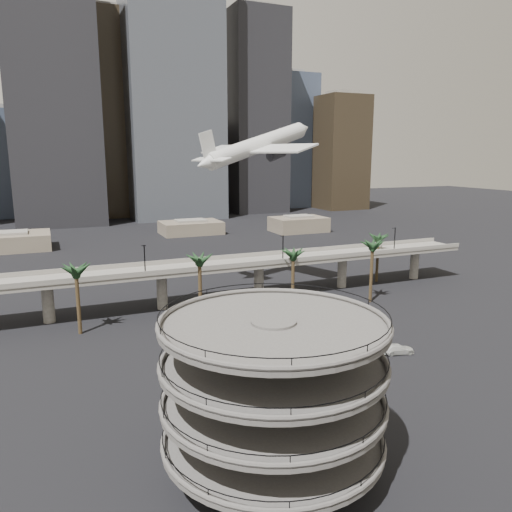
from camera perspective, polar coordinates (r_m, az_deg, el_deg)
name	(u,v)px	position (r m, az deg, el deg)	size (l,w,h in m)	color
ground	(357,427)	(63.82, 11.51, -18.56)	(700.00, 700.00, 0.00)	black
parking_ramp	(273,383)	(50.30, 1.97, -14.31)	(22.20, 22.20, 17.35)	#504D4A
overpass	(212,270)	(107.84, -5.05, -1.58)	(130.00, 9.30, 14.70)	slate
palm_trees	(276,254)	(104.07, 2.33, 0.21)	(76.40, 18.40, 14.00)	#44351D
low_buildings	(158,232)	(193.47, -11.15, 2.75)	(135.00, 27.50, 6.80)	brown
skyline	(139,117)	(266.89, -13.27, 15.17)	(269.00, 86.00, 136.25)	gray
airborne_jet	(258,146)	(122.15, 0.19, 12.49)	(36.60, 33.40, 13.19)	silver
car_a	(221,386)	(70.29, -3.99, -14.65)	(1.82, 4.52, 1.54)	#A11718
car_b	(322,353)	(81.52, 7.58, -10.93)	(1.54, 4.42, 1.46)	#232127
car_c	(398,349)	(85.37, 15.89, -10.19)	(2.18, 5.36, 1.55)	silver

